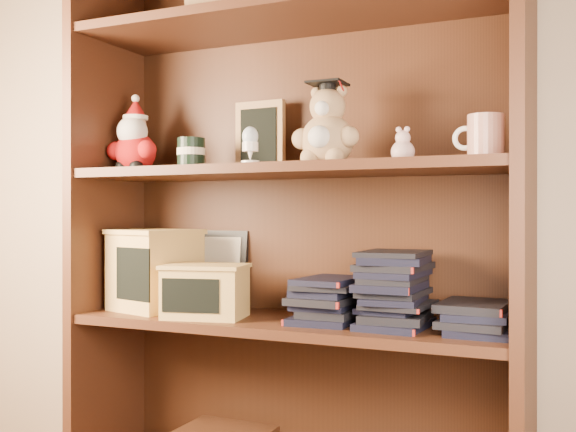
% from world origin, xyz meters
% --- Properties ---
extents(bookcase, '(1.20, 0.35, 1.60)m').
position_xyz_m(bookcase, '(-0.15, 1.36, 0.78)').
color(bookcase, '#462314').
rests_on(bookcase, ground).
extents(shelf_lower, '(1.14, 0.33, 0.02)m').
position_xyz_m(shelf_lower, '(-0.14, 1.30, 0.54)').
color(shelf_lower, '#462314').
rests_on(shelf_lower, ground).
extents(shelf_upper, '(1.14, 0.33, 0.02)m').
position_xyz_m(shelf_upper, '(-0.14, 1.30, 0.94)').
color(shelf_upper, '#462314').
rests_on(shelf_upper, ground).
extents(santa_plush, '(0.16, 0.12, 0.23)m').
position_xyz_m(santa_plush, '(-0.63, 1.30, 1.03)').
color(santa_plush, '#A50F0F').
rests_on(santa_plush, shelf_upper).
extents(teachers_tin, '(0.08, 0.08, 0.09)m').
position_xyz_m(teachers_tin, '(-0.44, 1.30, 0.99)').
color(teachers_tin, black).
rests_on(teachers_tin, shelf_upper).
extents(chalkboard_plaque, '(0.15, 0.08, 0.20)m').
position_xyz_m(chalkboard_plaque, '(-0.28, 1.42, 1.04)').
color(chalkboard_plaque, '#9E7547').
rests_on(chalkboard_plaque, shelf_upper).
extents(egg_cup, '(0.05, 0.05, 0.10)m').
position_xyz_m(egg_cup, '(-0.22, 1.23, 1.00)').
color(egg_cup, white).
rests_on(egg_cup, shelf_upper).
extents(grad_teddy_bear, '(0.18, 0.15, 0.22)m').
position_xyz_m(grad_teddy_bear, '(-0.03, 1.30, 1.03)').
color(grad_teddy_bear, tan).
rests_on(grad_teddy_bear, shelf_upper).
extents(pink_figurine, '(0.06, 0.06, 0.09)m').
position_xyz_m(pink_figurine, '(0.16, 1.31, 0.98)').
color(pink_figurine, beige).
rests_on(pink_figurine, shelf_upper).
extents(teacher_mug, '(0.12, 0.08, 0.10)m').
position_xyz_m(teacher_mug, '(0.35, 1.30, 1.00)').
color(teacher_mug, silver).
rests_on(teacher_mug, shelf_upper).
extents(certificate_frame, '(0.18, 0.05, 0.23)m').
position_xyz_m(certificate_frame, '(-0.43, 1.44, 0.66)').
color(certificate_frame, black).
rests_on(certificate_frame, shelf_lower).
extents(treats_box, '(0.26, 0.26, 0.23)m').
position_xyz_m(treats_box, '(-0.56, 1.30, 0.67)').
color(treats_box, '#D9AE59').
rests_on(treats_box, shelf_lower).
extents(pencils_box, '(0.24, 0.20, 0.14)m').
position_xyz_m(pencils_box, '(-0.35, 1.24, 0.62)').
color(pencils_box, '#D9AE59').
rests_on(pencils_box, shelf_lower).
extents(book_stack_left, '(0.14, 0.20, 0.11)m').
position_xyz_m(book_stack_left, '(-0.03, 1.30, 0.61)').
color(book_stack_left, black).
rests_on(book_stack_left, shelf_lower).
extents(book_stack_mid, '(0.14, 0.20, 0.19)m').
position_xyz_m(book_stack_mid, '(0.14, 1.30, 0.65)').
color(book_stack_mid, black).
rests_on(book_stack_mid, shelf_lower).
extents(book_stack_right, '(0.14, 0.20, 0.06)m').
position_xyz_m(book_stack_right, '(0.34, 1.30, 0.58)').
color(book_stack_right, black).
rests_on(book_stack_right, shelf_lower).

